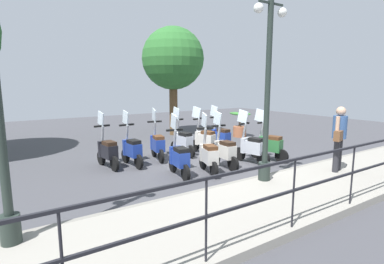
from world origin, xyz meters
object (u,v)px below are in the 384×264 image
Objects in this scene: tree_distant at (173,59)px; scooter_near_1 at (251,147)px; scooter_far_3 at (157,144)px; potted_palm at (240,126)px; scooter_near_0 at (269,145)px; scooter_far_2 at (182,141)px; lamp_post_near at (267,98)px; scooter_far_1 at (204,139)px; scooter_far_4 at (132,149)px; scooter_far_5 at (107,151)px; scooter_near_2 at (224,151)px; scooter_near_3 at (208,155)px; pedestrian_with_bag at (339,134)px; scooter_far_0 at (220,137)px; scooter_near_4 at (179,157)px.

tree_distant is 3.05× the size of scooter_near_1.
scooter_near_1 is 1.00× the size of scooter_far_3.
potted_palm is 0.69× the size of scooter_near_1.
scooter_near_1 is at bearing 174.07° from tree_distant.
scooter_near_0 is (-3.51, 2.02, 0.04)m from potted_palm.
scooter_far_2 is at bearing 28.40° from scooter_near_0.
scooter_far_1 is (3.32, -0.74, -1.49)m from lamp_post_near.
scooter_far_5 is at bearing 71.62° from scooter_far_4.
scooter_near_2 and scooter_far_5 have the same top height.
scooter_near_2 is (1.64, -0.20, -1.49)m from lamp_post_near.
pedestrian_with_bag is at bearing -113.22° from scooter_near_3.
scooter_far_1 is (1.83, -1.19, 0.00)m from scooter_near_3.
tree_distant reaches higher than pedestrian_with_bag.
scooter_far_0 is (-3.68, 0.28, -2.83)m from tree_distant.
scooter_near_1 and scooter_far_5 have the same top height.
scooter_near_0 is at bearing -141.45° from scooter_far_2.
scooter_far_3 is at bearing 20.93° from pedestrian_with_bag.
tree_distant reaches higher than scooter_near_4.
scooter_near_0 is 1.00× the size of scooter_near_2.
scooter_far_0 is 1.00× the size of scooter_far_4.
scooter_near_0 is 2.26m from scooter_near_3.
potted_palm is at bearing -59.86° from scooter_far_3.
tree_distant is (7.56, 0.26, 2.23)m from pedestrian_with_bag.
tree_distant is 4.65m from scooter_far_0.
scooter_far_4 is at bearing 54.69° from scooter_near_3.
scooter_far_2 is at bearing -94.74° from scooter_far_5.
pedestrian_with_bag is 1.03× the size of scooter_far_5.
scooter_far_1 is at bearing 16.27° from scooter_near_0.
scooter_far_4 is (-1.80, 5.66, 0.04)m from potted_palm.
potted_palm is 0.69× the size of scooter_near_2.
scooter_far_3 is at bearing 108.43° from potted_palm.
scooter_near_2 is (0.14, 1.62, 0.00)m from scooter_near_0.
scooter_far_3 is at bearing -80.15° from scooter_far_4.
scooter_near_4 is 1.00× the size of scooter_far_4.
pedestrian_with_bag is at bearing -104.46° from lamp_post_near.
lamp_post_near is 2.15m from scooter_near_3.
scooter_near_2 is at bearing 164.19° from tree_distant.
scooter_near_4 is (0.16, 3.04, 0.00)m from scooter_near_0.
scooter_far_3 is at bearing 88.46° from scooter_far_2.
pedestrian_with_bag is 2.33m from scooter_near_1.
potted_palm is 0.69× the size of scooter_far_3.
scooter_near_3 is (2.00, 2.44, -0.60)m from pedestrian_with_bag.
lamp_post_near is at bearing 142.61° from potted_palm.
scooter_near_0 is 1.00× the size of scooter_far_3.
lamp_post_near is 2.68× the size of scooter_far_4.
scooter_far_0 is 2.37m from scooter_far_3.
scooter_near_3 is (-5.56, 2.18, -2.83)m from tree_distant.
scooter_far_2 is (0.15, 0.75, 0.00)m from scooter_far_1.
scooter_near_2 is at bearing 139.30° from scooter_far_0.
lamp_post_near is 2.46m from scooter_near_1.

